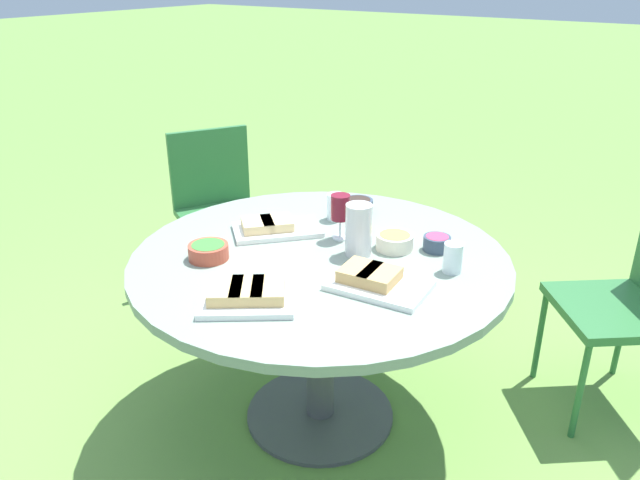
{
  "coord_description": "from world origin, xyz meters",
  "views": [
    {
      "loc": [
        -1.17,
        1.68,
        1.7
      ],
      "look_at": [
        0.0,
        0.0,
        0.79
      ],
      "focal_mm": 35.0,
      "sensor_mm": 36.0,
      "label": 1
    }
  ],
  "objects_px": {
    "water_pitcher": "(359,230)",
    "handbag": "(463,276)",
    "chair_near_left": "(637,293)",
    "dining_table": "(320,281)",
    "chair_near_right": "(218,200)",
    "wine_glass": "(340,209)"
  },
  "relations": [
    {
      "from": "water_pitcher",
      "to": "handbag",
      "type": "distance_m",
      "value": 1.37
    },
    {
      "from": "chair_near_left",
      "to": "handbag",
      "type": "bearing_deg",
      "value": -28.8
    },
    {
      "from": "dining_table",
      "to": "water_pitcher",
      "type": "xyz_separation_m",
      "value": [
        -0.11,
        -0.09,
        0.21
      ]
    },
    {
      "from": "chair_near_right",
      "to": "water_pitcher",
      "type": "distance_m",
      "value": 1.35
    },
    {
      "from": "wine_glass",
      "to": "handbag",
      "type": "relative_size",
      "value": 0.49
    },
    {
      "from": "dining_table",
      "to": "wine_glass",
      "type": "height_order",
      "value": "wine_glass"
    },
    {
      "from": "chair_near_left",
      "to": "wine_glass",
      "type": "bearing_deg",
      "value": 31.77
    },
    {
      "from": "chair_near_right",
      "to": "wine_glass",
      "type": "distance_m",
      "value": 1.21
    },
    {
      "from": "water_pitcher",
      "to": "chair_near_left",
      "type": "bearing_deg",
      "value": -141.21
    },
    {
      "from": "dining_table",
      "to": "wine_glass",
      "type": "xyz_separation_m",
      "value": [
        0.02,
        -0.17,
        0.23
      ]
    },
    {
      "from": "chair_near_left",
      "to": "water_pitcher",
      "type": "xyz_separation_m",
      "value": [
        0.86,
        0.69,
        0.3
      ]
    },
    {
      "from": "chair_near_right",
      "to": "water_pitcher",
      "type": "relative_size",
      "value": 4.63
    },
    {
      "from": "water_pitcher",
      "to": "wine_glass",
      "type": "height_order",
      "value": "water_pitcher"
    },
    {
      "from": "wine_glass",
      "to": "handbag",
      "type": "bearing_deg",
      "value": -95.07
    },
    {
      "from": "chair_near_right",
      "to": "handbag",
      "type": "height_order",
      "value": "chair_near_right"
    },
    {
      "from": "dining_table",
      "to": "handbag",
      "type": "relative_size",
      "value": 3.76
    },
    {
      "from": "water_pitcher",
      "to": "handbag",
      "type": "xyz_separation_m",
      "value": [
        0.03,
        -1.18,
        -0.7
      ]
    },
    {
      "from": "chair_near_left",
      "to": "chair_near_right",
      "type": "bearing_deg",
      "value": 4.63
    },
    {
      "from": "dining_table",
      "to": "chair_near_right",
      "type": "xyz_separation_m",
      "value": [
        1.1,
        -0.61,
        -0.1
      ]
    },
    {
      "from": "chair_near_left",
      "to": "dining_table",
      "type": "bearing_deg",
      "value": 38.84
    },
    {
      "from": "dining_table",
      "to": "chair_near_right",
      "type": "distance_m",
      "value": 1.26
    },
    {
      "from": "dining_table",
      "to": "chair_near_left",
      "type": "bearing_deg",
      "value": -141.16
    }
  ]
}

